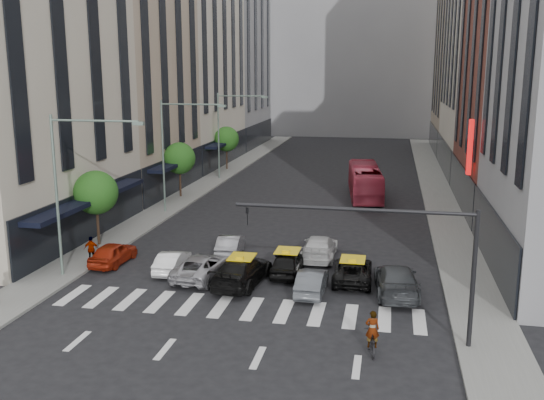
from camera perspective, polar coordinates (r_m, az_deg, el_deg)
The scene contains 32 objects.
ground at distance 28.99m, azimuth -3.74°, elevation -11.20°, with size 160.00×160.00×0.00m, color black.
sidewalk_left at distance 59.78m, azimuth -7.03°, elevation 1.05°, with size 3.00×96.00×0.15m, color slate.
sidewalk_right at distance 57.03m, azimuth 15.51°, elevation 0.16°, with size 3.00×96.00×0.15m, color slate.
building_left_a at distance 43.91m, azimuth -22.69°, elevation 14.53°, with size 8.00×18.00×28.00m, color beige.
building_left_b at distance 58.81m, azimuth -13.18°, elevation 12.34°, with size 8.00×16.00×24.00m, color tan.
building_left_c at distance 75.88m, azimuth -7.60°, elevation 16.96°, with size 8.00×20.00×36.00m, color beige.
building_left_d at distance 93.88m, azimuth -3.73°, elevation 14.26°, with size 8.00×18.00×30.00m, color gray.
building_right_b at distance 53.67m, azimuth 22.55°, elevation 12.87°, with size 8.00×18.00×26.00m, color brown.
building_right_d at distance 91.29m, azimuth 17.98°, elevation 13.14°, with size 8.00×18.00×28.00m, color tan.
building_far at distance 111.11m, azimuth 7.85°, elevation 15.39°, with size 30.00×10.00×36.00m, color gray.
tree_near at distance 41.09m, azimuth -16.24°, elevation 0.67°, with size 2.88×2.88×4.95m.
tree_mid at distance 55.55m, azimuth -8.70°, elevation 3.90°, with size 2.88×2.88×4.95m.
tree_far at distance 70.69m, azimuth -4.31°, elevation 5.75°, with size 2.88×2.88×4.95m.
streetlamp_near at distance 34.68m, azimuth -18.39°, elevation 2.27°, with size 5.38×0.25×9.00m.
streetlamp_mid at distance 49.08m, azimuth -9.22°, elevation 5.46°, with size 5.38×0.25×9.00m.
streetlamp_far at distance 64.24m, azimuth -4.25°, elevation 7.13°, with size 5.38×0.25×9.00m.
traffic_signal at distance 25.68m, azimuth 12.39°, elevation -3.97°, with size 10.10×0.20×6.00m.
liberty_sign at distance 46.37m, azimuth 18.14°, elevation 4.76°, with size 0.30×0.70×4.00m.
car_red at distance 37.80m, azimuth -14.73°, elevation -4.87°, with size 1.60×3.98×1.35m, color #9F230E.
car_white_front at distance 35.71m, azimuth -9.36°, elevation -5.73°, with size 1.30×3.72×1.22m, color white.
car_silver at distance 34.41m, azimuth -6.60°, elevation -6.23°, with size 2.25×4.88×1.36m, color #A8A7AC.
taxi_left at distance 33.21m, azimuth -2.84°, elevation -6.67°, with size 2.16×5.32×1.54m, color black.
taxi_center at distance 34.77m, azimuth 1.47°, elevation -5.92°, with size 1.65×4.09×1.39m, color black.
car_grey_mid at distance 31.99m, azimuth 3.77°, elevation -7.67°, with size 1.36×3.91×1.29m, color #484C50.
taxi_right at distance 33.96m, azimuth 7.59°, elevation -6.59°, with size 2.08×4.52×1.26m, color black.
car_grey_curb at distance 32.46m, azimuth 11.63°, elevation -7.38°, with size 2.14×5.27×1.53m, color #373A3E.
car_row2_left at distance 38.47m, azimuth -3.93°, elevation -4.22°, with size 1.39×3.99×1.31m, color #949499.
car_row2_right at distance 37.77m, azimuth 4.49°, elevation -4.45°, with size 2.00×4.91×1.43m, color silver.
bus at distance 55.81m, azimuth 8.74°, elevation 1.73°, with size 2.58×11.01×3.07m, color #C43952.
motorcycle at distance 26.01m, azimuth 9.38°, elevation -13.11°, with size 0.60×1.71×0.90m, color black.
rider at distance 25.51m, azimuth 9.47°, elevation -10.57°, with size 0.58×0.38×1.60m, color gray.
pedestrian_far at distance 37.95m, azimuth -16.62°, elevation -4.49°, with size 0.93×0.39×1.59m, color gray.
Camera 1 is at (6.98, -25.70, 11.47)m, focal length 40.00 mm.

